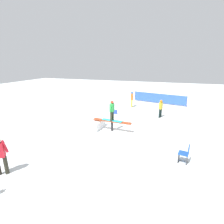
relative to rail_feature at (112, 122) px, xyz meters
name	(u,v)px	position (x,y,z in m)	size (l,w,h in m)	color
ground_plane	(112,131)	(0.00, 0.00, -0.62)	(60.00, 60.00, 0.00)	white
rail_feature	(112,122)	(0.00, 0.00, 0.00)	(2.68, 0.45, 0.72)	black
snow_kicker_ramp	(90,123)	(-1.71, 0.11, -0.34)	(1.80, 1.50, 0.56)	white
main_rider_on_rail	(112,111)	(0.00, 0.00, 0.78)	(1.44, 0.69, 1.37)	#23BBD1
bystander_yellow	(161,108)	(2.87, 4.08, 0.22)	(0.31, 0.59, 1.49)	black
bystander_red	(0,154)	(-2.77, -5.94, 0.31)	(0.63, 0.45, 1.66)	#2B2920
bystander_orange	(132,99)	(-0.14, 6.68, 0.27)	(0.29, 0.64, 1.57)	yellow
loose_snowboard_white	(177,115)	(4.22, 5.11, -0.60)	(1.50, 0.28, 0.02)	white
folding_chair	(185,155)	(4.41, -2.59, -0.20)	(0.51, 0.51, 0.88)	#3F3F44
backpack_on_snow	(115,112)	(-1.02, 3.85, -0.45)	(0.30, 0.22, 0.34)	blue
safety_fence	(159,98)	(2.37, 9.17, -0.02)	(5.66, 1.32, 1.10)	blue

